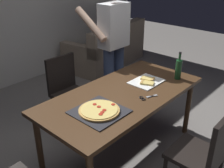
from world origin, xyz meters
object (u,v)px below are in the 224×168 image
object	(u,v)px
chair_far_side	(67,87)
wine_bottle	(178,69)
kitchen_scissors	(146,97)
dining_table	(123,99)
couch	(108,50)
chair_near_camera	(206,151)
person_serving_pizza	(113,43)
pepperoni_pizza_on_tray	(99,111)

from	to	relation	value
chair_far_side	wine_bottle	xyz separation A→B (m)	(0.68, -1.15, 0.36)
chair_far_side	kitchen_scissors	size ratio (longest dim) A/B	4.57
dining_table	chair_far_side	bearing A→B (deg)	90.00
couch	wine_bottle	distance (m)	2.60
dining_table	kitchen_scissors	size ratio (longest dim) A/B	9.06
chair_near_camera	couch	bearing A→B (deg)	56.71
person_serving_pizza	wine_bottle	size ratio (longest dim) A/B	5.54
chair_near_camera	person_serving_pizza	bearing A→B (deg)	68.83
wine_bottle	dining_table	bearing A→B (deg)	161.02
dining_table	chair_far_side	xyz separation A→B (m)	(0.00, 0.92, -0.16)
kitchen_scissors	wine_bottle	bearing A→B (deg)	0.28
person_serving_pizza	chair_far_side	bearing A→B (deg)	160.64
chair_far_side	kitchen_scissors	xyz separation A→B (m)	(0.06, -1.16, 0.24)
pepperoni_pizza_on_tray	wine_bottle	size ratio (longest dim) A/B	1.35
dining_table	person_serving_pizza	distance (m)	0.99
kitchen_scissors	chair_near_camera	bearing A→B (deg)	-95.16
person_serving_pizza	kitchen_scissors	bearing A→B (deg)	-121.10
kitchen_scissors	couch	bearing A→B (deg)	50.32
dining_table	pepperoni_pizza_on_tray	world-z (taller)	pepperoni_pizza_on_tray
dining_table	couch	bearing A→B (deg)	46.17
chair_near_camera	person_serving_pizza	distance (m)	1.80
chair_far_side	couch	size ratio (longest dim) A/B	0.50
chair_near_camera	kitchen_scissors	size ratio (longest dim) A/B	4.57
chair_far_side	couch	distance (m)	2.20
dining_table	chair_near_camera	size ratio (longest dim) A/B	1.98
dining_table	pepperoni_pizza_on_tray	xyz separation A→B (m)	(-0.43, -0.09, 0.09)
dining_table	kitchen_scissors	distance (m)	0.26
wine_bottle	kitchen_scissors	distance (m)	0.63
chair_near_camera	dining_table	bearing A→B (deg)	90.00
pepperoni_pizza_on_tray	couch	bearing A→B (deg)	41.56
couch	dining_table	bearing A→B (deg)	-133.83
pepperoni_pizza_on_tray	kitchen_scissors	xyz separation A→B (m)	(0.49, -0.15, -0.01)
couch	kitchen_scissors	size ratio (longest dim) A/B	9.11
chair_far_side	person_serving_pizza	xyz separation A→B (m)	(0.63, -0.22, 0.49)
dining_table	wine_bottle	size ratio (longest dim) A/B	5.65
chair_near_camera	person_serving_pizza	xyz separation A→B (m)	(0.63, 1.62, 0.49)
couch	kitchen_scissors	world-z (taller)	couch
dining_table	wine_bottle	world-z (taller)	wine_bottle
couch	kitchen_scissors	distance (m)	2.93
person_serving_pizza	pepperoni_pizza_on_tray	distance (m)	1.34
chair_near_camera	kitchen_scissors	bearing A→B (deg)	84.84
wine_bottle	couch	bearing A→B (deg)	61.15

